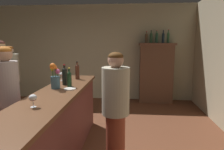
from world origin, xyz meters
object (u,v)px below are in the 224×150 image
Objects in this scene: bar_counter at (57,128)px; display_bottle_center at (157,37)px; display_cabinet at (156,72)px; cheese_plate at (70,89)px; bartender at (116,108)px; flower_arrangement at (55,78)px; display_bottle_left at (146,38)px; display_bottle_right at (168,37)px; wine_glass_front at (33,98)px; wine_bottle_pinot at (65,75)px; display_bottle_midright at (163,37)px; wine_glass_mid at (61,75)px; patron_tall at (8,99)px; wine_bottle_syrah at (69,78)px; patron_in_navy at (4,82)px; display_bottle_midleft at (151,37)px; wine_bottle_merlot at (77,71)px; patron_by_cabinet at (12,79)px.

bar_counter is 3.65m from display_bottle_center.
cheese_plate is at bearing -120.02° from display_cabinet.
flower_arrangement is at bearing -12.72° from bartender.
display_bottle_left is 0.87× the size of display_bottle_right.
wine_glass_front reaches higher than bar_counter.
wine_glass_front is (0.02, -1.11, -0.06)m from wine_bottle_pinot.
display_bottle_right is (0.13, 0.00, 0.01)m from display_bottle_midright.
display_cabinet is 2.87m from wine_glass_mid.
wine_bottle_syrah is at bearing 50.27° from patron_tall.
wine_bottle_pinot is at bearing 17.25° from patron_in_navy.
display_bottle_midleft is at bearing 66.28° from wine_glass_front.
display_cabinet reaches higher than wine_bottle_syrah.
bartender is (-0.73, -3.13, -0.92)m from display_bottle_midleft.
patron_in_navy is at bearing 153.39° from cheese_plate.
patron_tall is (-0.45, -0.87, -0.20)m from wine_glass_mid.
display_cabinet is 3.06m from wine_bottle_syrah.
patron_in_navy is at bearing -15.89° from bartender.
patron_in_navy reaches higher than wine_glass_front.
display_bottle_midright is 4.01m from patron_tall.
display_cabinet is 0.93m from display_bottle_midright.
display_bottle_left is at bearing 60.86° from flower_arrangement.
bar_counter is 0.90m from bartender.
wine_bottle_merlot is 1.61m from wine_glass_front.
display_bottle_left is at bearing 180.00° from display_bottle_center.
wine_bottle_syrah is at bearing 107.98° from cheese_plate.
patron_tall is (-0.65, -0.02, 0.40)m from bar_counter.
wine_glass_front is 4.00m from display_bottle_center.
wine_bottle_merlot is at bearing -130.30° from display_bottle_center.
patron_in_navy is (-3.07, -1.98, 0.07)m from display_cabinet.
display_bottle_midleft is (1.54, 2.98, 1.27)m from bar_counter.
patron_by_cabinet is at bearing 161.67° from wine_bottle_merlot.
flower_arrangement is at bearing -123.51° from display_cabinet.
display_bottle_left reaches higher than patron_in_navy.
wine_bottle_pinot is (-1.74, -2.45, 0.29)m from display_cabinet.
wine_bottle_pinot is 1.13m from bartender.
display_bottle_left is 0.92× the size of display_bottle_center.
display_bottle_right is at bearing -0.00° from display_bottle_left.
display_bottle_midright is at bearing -96.62° from bartender.
patron_by_cabinet is at bearing 142.09° from cheese_plate.
wine_glass_mid is at bearing -131.41° from display_bottle_center.
patron_tall is 1.04× the size of bartender.
display_cabinet is 10.85× the size of wine_glass_mid.
display_bottle_midleft is at bearing 70.83° from patron_in_navy.
wine_glass_mid is at bearing 100.23° from flower_arrangement.
display_bottle_midleft is at bearing -0.00° from display_bottle_left.
display_bottle_left reaches higher than wine_bottle_syrah.
display_bottle_midright is 3.81m from patron_by_cabinet.
patron_tall is at bearing -160.56° from cheese_plate.
display_bottle_right is at bearing 44.97° from wine_bottle_merlot.
bar_counter is 1.70× the size of patron_in_navy.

